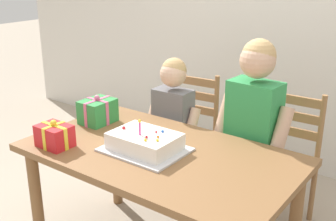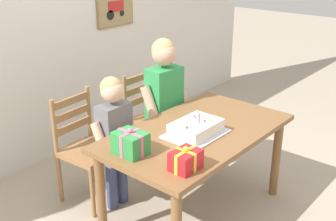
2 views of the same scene
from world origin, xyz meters
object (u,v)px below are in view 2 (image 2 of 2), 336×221
(birthday_cake, at_px, (196,129))
(chair_left, at_px, (87,148))
(child_younger, at_px, (114,131))
(chair_right, at_px, (151,119))
(gift_box_red_large, at_px, (130,143))
(gift_box_beside_cake, at_px, (186,160))
(child_older, at_px, (164,96))
(dining_table, at_px, (196,142))

(birthday_cake, bearing_deg, chair_left, 110.42)
(chair_left, distance_m, child_younger, 0.35)
(chair_right, xyz_separation_m, child_younger, (-0.70, -0.26, 0.21))
(birthday_cake, height_order, gift_box_red_large, birthday_cake)
(birthday_cake, relative_size, gift_box_beside_cake, 2.27)
(gift_box_red_large, bearing_deg, birthday_cake, -16.86)
(birthday_cake, distance_m, chair_left, 0.98)
(birthday_cake, xyz_separation_m, child_older, (0.35, 0.61, 0.01))
(dining_table, relative_size, child_younger, 1.34)
(dining_table, height_order, child_younger, child_younger)
(dining_table, distance_m, birthday_cake, 0.17)
(child_older, bearing_deg, child_younger, 179.96)
(child_younger, bearing_deg, birthday_cake, -67.84)
(gift_box_red_large, height_order, chair_right, gift_box_red_large)
(chair_left, bearing_deg, child_younger, -73.73)
(gift_box_beside_cake, relative_size, child_older, 0.15)
(gift_box_red_large, relative_size, chair_right, 0.24)
(gift_box_red_large, relative_size, chair_left, 0.24)
(chair_right, xyz_separation_m, child_older, (-0.10, -0.27, 0.33))
(birthday_cake, bearing_deg, dining_table, 31.73)
(chair_left, bearing_deg, gift_box_red_large, -104.92)
(gift_box_red_large, bearing_deg, dining_table, -11.04)
(birthday_cake, bearing_deg, child_older, 59.87)
(dining_table, xyz_separation_m, chair_left, (-0.39, 0.83, -0.18))
(chair_left, bearing_deg, child_older, -21.36)
(birthday_cake, bearing_deg, child_younger, 112.16)
(dining_table, relative_size, gift_box_red_large, 6.94)
(chair_right, bearing_deg, child_older, -111.48)
(gift_box_beside_cake, height_order, chair_right, chair_right)
(chair_right, distance_m, child_younger, 0.78)
(gift_box_red_large, distance_m, gift_box_beside_cake, 0.41)
(gift_box_beside_cake, distance_m, child_older, 1.17)
(child_older, bearing_deg, birthday_cake, -120.13)
(birthday_cake, distance_m, chair_right, 1.04)
(birthday_cake, relative_size, chair_left, 0.48)
(dining_table, xyz_separation_m, chair_right, (0.39, 0.83, -0.18))
(birthday_cake, height_order, child_younger, child_younger)
(birthday_cake, height_order, child_older, child_older)
(chair_left, bearing_deg, dining_table, -64.66)
(chair_right, height_order, child_younger, child_younger)
(gift_box_red_large, height_order, child_older, child_older)
(birthday_cake, xyz_separation_m, gift_box_beside_cake, (-0.44, -0.25, 0.01))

